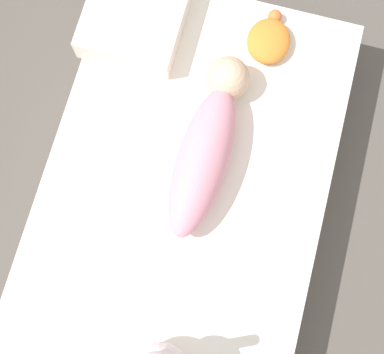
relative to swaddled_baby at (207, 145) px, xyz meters
The scene contains 5 objects.
ground_plane 0.33m from the swaddled_baby, 166.13° to the left, with size 12.00×12.00×0.00m, color #514C47.
bed_mattress 0.24m from the swaddled_baby, 166.13° to the left, with size 1.39×0.86×0.22m.
swaddled_baby is the anchor object (origin of this frame).
pillow 0.50m from the swaddled_baby, 40.92° to the left, with size 0.37×0.31×0.09m.
turtle_plush 0.41m from the swaddled_baby, 14.08° to the right, with size 0.19×0.14×0.06m.
Camera 1 is at (-0.29, -0.11, 1.81)m, focal length 50.00 mm.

